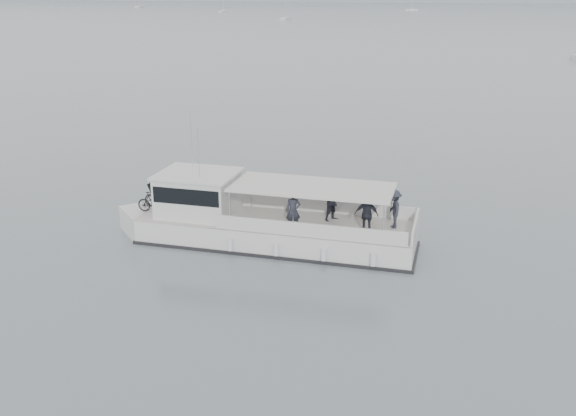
% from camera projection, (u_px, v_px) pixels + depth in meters
% --- Properties ---
extents(ground, '(1400.00, 1400.00, 0.00)m').
position_uv_depth(ground, '(365.00, 300.00, 21.26)').
color(ground, slate).
rests_on(ground, ground).
extents(tour_boat, '(12.68, 3.90, 5.28)m').
position_uv_depth(tour_boat, '(250.00, 222.00, 25.90)').
color(tour_boat, silver).
rests_on(tour_boat, ground).
extents(moored_fleet, '(388.71, 315.33, 10.26)m').
position_uv_depth(moored_fleet, '(437.00, 20.00, 208.84)').
color(moored_fleet, silver).
rests_on(moored_fleet, ground).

